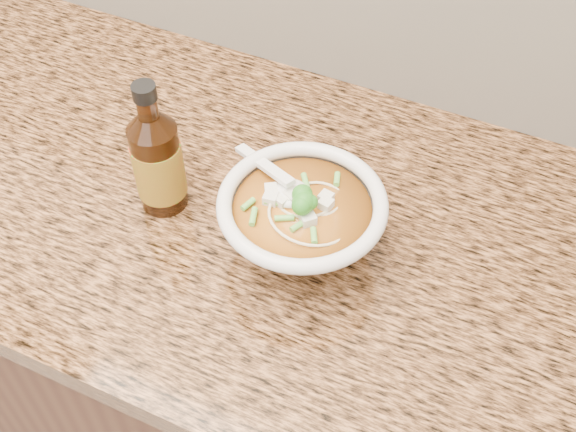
% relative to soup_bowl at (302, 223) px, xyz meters
% --- Properties ---
extents(cabinet, '(4.00, 0.65, 0.86)m').
position_rel_soup_bowl_xyz_m(cabinet, '(-0.38, 0.05, -0.52)').
color(cabinet, '#33190F').
rests_on(cabinet, ground).
extents(counter_slab, '(4.00, 0.68, 0.04)m').
position_rel_soup_bowl_xyz_m(counter_slab, '(-0.38, 0.05, -0.07)').
color(counter_slab, '#A76C3D').
rests_on(counter_slab, cabinet).
extents(soup_bowl, '(0.24, 0.22, 0.12)m').
position_rel_soup_bowl_xyz_m(soup_bowl, '(0.00, 0.00, 0.00)').
color(soup_bowl, white).
rests_on(soup_bowl, counter_slab).
extents(hot_sauce_bottle, '(0.07, 0.07, 0.21)m').
position_rel_soup_bowl_xyz_m(hot_sauce_bottle, '(-0.21, -0.00, 0.03)').
color(hot_sauce_bottle, '#3E1C08').
rests_on(hot_sauce_bottle, counter_slab).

